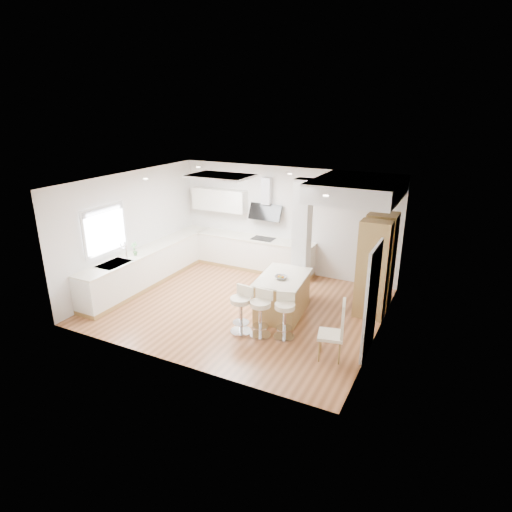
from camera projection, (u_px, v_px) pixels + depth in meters
The scene contains 18 objects.
ground at pixel (241, 306), 9.63m from camera, with size 6.00×6.00×0.00m, color #A8683E.
ceiling at pixel (241, 306), 9.63m from camera, with size 6.00×5.00×0.02m, color silver.
wall_back at pixel (285, 220), 11.27m from camera, with size 6.00×0.04×2.80m, color silver.
wall_left at pixel (132, 230), 10.43m from camera, with size 0.04×5.00×2.80m, color silver.
wall_right at pixel (382, 270), 7.90m from camera, with size 0.04×5.00×2.80m, color silver.
skylight at pixel (221, 176), 9.54m from camera, with size 4.10×2.10×0.06m.
window_left at pixel (104, 227), 9.55m from camera, with size 0.06×1.28×1.07m.
doorway_right at pixel (372, 302), 7.54m from camera, with size 0.05×1.00×2.10m.
counter_left at pixel (151, 265), 10.81m from camera, with size 0.63×4.50×1.35m.
counter_back at pixel (250, 244), 11.66m from camera, with size 3.62×0.63×2.50m.
pillar at pixel (302, 242), 9.52m from camera, with size 0.35×0.35×2.80m.
soffit at pixel (358, 189), 9.06m from camera, with size 1.78×2.20×0.40m.
oven_column at pixel (377, 264), 9.19m from camera, with size 0.63×1.21×2.10m.
peninsula at pixel (283, 295), 9.15m from camera, with size 1.08×1.52×0.94m.
bar_stool_a at pixel (241, 307), 8.37m from camera, with size 0.48×0.48×0.95m.
bar_stool_b at pixel (261, 311), 8.24m from camera, with size 0.44×0.44×0.94m.
bar_stool_c at pixel (285, 313), 8.18m from camera, with size 0.51×0.51×0.91m.
dining_chair at pixel (337, 329), 7.45m from camera, with size 0.52×0.52×1.12m.
Camera 1 is at (4.21, -7.62, 4.29)m, focal length 30.00 mm.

